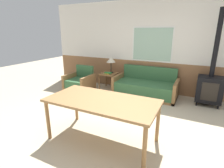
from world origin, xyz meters
The scene contains 9 objects.
ground_plane centered at (0.00, 0.00, 0.00)m, with size 16.00×16.00×0.00m, color beige.
wall_back centered at (0.00, 2.63, 1.35)m, with size 7.20×0.09×2.70m.
couch centered at (-0.13, 2.14, 0.24)m, with size 1.78×0.85×0.80m.
armchair centered at (-2.05, 1.57, 0.24)m, with size 0.76×0.73×0.77m.
side_table centered at (-1.36, 2.18, 0.44)m, with size 0.52×0.52×0.53m.
table_lamp centered at (-1.32, 2.28, 0.93)m, with size 0.29×0.29×0.50m.
book_stack centered at (-1.34, 2.10, 0.55)m, with size 0.22×0.16×0.05m.
dining_table centered at (-0.16, -0.33, 0.68)m, with size 1.82×0.89×0.75m.
wood_stove centered at (1.49, 2.20, 0.53)m, with size 0.59×0.49×2.33m.
Camera 1 is at (1.17, -2.62, 1.83)m, focal length 28.00 mm.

